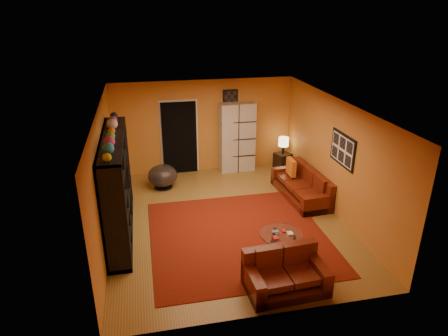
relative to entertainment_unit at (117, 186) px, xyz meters
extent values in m
plane|color=brown|center=(2.27, 0.00, -1.05)|extent=(6.00, 6.00, 0.00)
plane|color=white|center=(2.27, 0.00, 1.55)|extent=(6.00, 6.00, 0.00)
plane|color=#C3752A|center=(2.27, 3.00, 0.25)|extent=(6.00, 0.00, 6.00)
plane|color=#C3752A|center=(2.27, -3.00, 0.25)|extent=(6.00, 0.00, 6.00)
plane|color=#C3752A|center=(-0.23, 0.00, 0.25)|extent=(0.00, 6.00, 6.00)
plane|color=#C3752A|center=(4.78, 0.00, 0.25)|extent=(0.00, 6.00, 6.00)
cube|color=#57130A|center=(2.38, -0.70, -1.04)|extent=(3.60, 3.60, 0.01)
cube|color=black|center=(1.57, 2.96, -0.03)|extent=(0.95, 0.10, 2.04)
cube|color=black|center=(4.75, -0.30, 0.55)|extent=(0.03, 1.00, 0.70)
cube|color=black|center=(3.02, 2.98, 1.00)|extent=(0.42, 0.03, 0.52)
cube|color=black|center=(0.00, 0.00, 0.00)|extent=(0.45, 3.00, 2.10)
imported|color=black|center=(0.05, 0.04, -0.07)|extent=(0.89, 0.12, 0.51)
cube|color=#4D140A|center=(4.32, 0.73, -0.89)|extent=(0.93, 2.02, 0.32)
cube|color=#4D140A|center=(4.64, 0.75, -0.62)|extent=(0.31, 1.98, 0.85)
cube|color=#4D140A|center=(4.38, -0.16, -0.74)|extent=(0.82, 0.23, 0.62)
cube|color=#4D140A|center=(4.27, 1.62, -0.74)|extent=(0.82, 0.23, 0.62)
cube|color=#4D140A|center=(4.32, 0.19, -0.58)|extent=(0.62, 0.55, 0.12)
cube|color=#4D140A|center=(4.29, 0.73, -0.58)|extent=(0.62, 0.55, 0.12)
cube|color=#4D140A|center=(4.25, 1.26, -0.58)|extent=(0.62, 0.55, 0.12)
cube|color=#4D140A|center=(2.76, -2.50, -0.89)|extent=(1.38, 0.88, 0.32)
cube|color=#4D140A|center=(2.74, -2.19, -0.62)|extent=(1.35, 0.26, 0.85)
cube|color=#4D140A|center=(3.34, -2.47, -0.74)|extent=(0.23, 0.81, 0.62)
cube|color=#4D140A|center=(2.18, -2.53, -0.74)|extent=(0.23, 0.81, 0.62)
cube|color=#4D140A|center=(3.01, -2.53, -0.58)|extent=(0.50, 0.61, 0.12)
cube|color=#4D140A|center=(2.52, -2.55, -0.58)|extent=(0.50, 0.61, 0.12)
cube|color=orange|center=(4.22, 1.21, -0.42)|extent=(0.12, 0.42, 0.42)
cylinder|color=silver|center=(3.04, -1.44, -0.64)|extent=(0.83, 0.83, 0.02)
cylinder|color=black|center=(3.29, -1.50, -0.84)|extent=(0.05, 0.05, 0.39)
cylinder|color=black|center=(2.97, -1.19, -0.84)|extent=(0.05, 0.05, 0.39)
cylinder|color=black|center=(2.86, -1.63, -0.84)|extent=(0.05, 0.05, 0.39)
cube|color=beige|center=(3.18, 2.80, -0.06)|extent=(1.01, 0.50, 1.97)
cylinder|color=black|center=(1.01, 2.01, -1.03)|extent=(0.44, 0.44, 0.03)
cylinder|color=black|center=(1.01, 2.01, -0.95)|extent=(0.06, 0.06, 0.15)
ellipsoid|color=#453D3D|center=(1.01, 2.01, -0.71)|extent=(0.77, 0.77, 0.58)
cube|color=black|center=(4.48, 2.53, -0.80)|extent=(0.51, 0.51, 0.50)
cylinder|color=black|center=(4.48, 2.53, -0.44)|extent=(0.08, 0.08, 0.23)
cylinder|color=#FFDA8C|center=(4.48, 2.53, -0.20)|extent=(0.29, 0.29, 0.25)
camera|label=1|loc=(0.63, -7.63, 3.46)|focal=32.00mm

